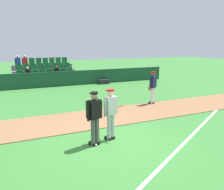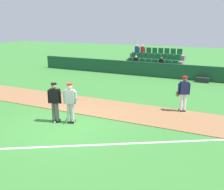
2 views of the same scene
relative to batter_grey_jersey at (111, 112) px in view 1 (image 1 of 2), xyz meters
name	(u,v)px [view 1 (image 1 of 2)]	position (x,y,z in m)	size (l,w,h in m)	color
ground_plane	(112,143)	(-0.08, -0.31, -0.97)	(80.00, 80.00, 0.00)	#387A33
infield_dirt_path	(86,119)	(-0.08, 2.41, -0.95)	(28.00, 2.64, 0.03)	#936642
foul_line_chalk	(193,134)	(2.92, -0.81, -0.96)	(12.00, 0.10, 0.01)	white
dugout_fence	(49,80)	(-0.08, 11.11, -0.40)	(20.00, 0.16, 1.14)	#19472D
stadium_bleachers	(44,76)	(-0.10, 12.99, -0.35)	(5.00, 2.95, 2.30)	slate
batter_grey_jersey	(111,112)	(0.00, 0.00, 0.00)	(0.74, 0.69, 1.76)	#B2B2B2
umpire_home_plate	(94,115)	(-0.66, -0.19, 0.03)	(0.57, 0.39, 1.76)	#4C4C4C
runner_navy_jersey	(153,87)	(4.06, 3.50, -0.01)	(0.65, 0.42, 1.76)	white
baseball	(96,145)	(-0.66, -0.30, -0.93)	(0.07, 0.07, 0.07)	white
equipment_bag	(104,82)	(4.23, 10.66, -0.79)	(0.90, 0.36, 0.36)	#232328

